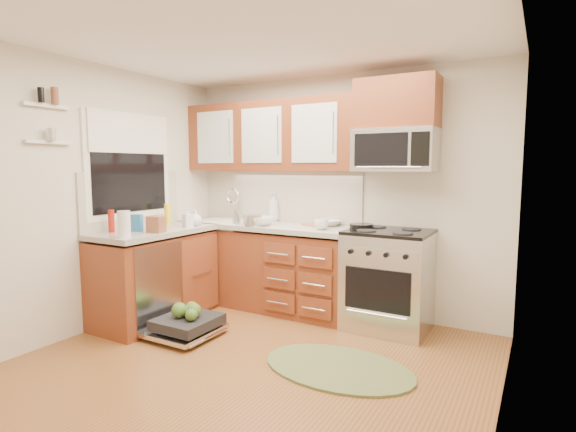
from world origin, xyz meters
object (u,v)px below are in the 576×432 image
Objects in this scene: range at (388,280)px; skillet at (361,226)px; paper_towel_roll at (124,224)px; cup at (321,224)px; dishwasher at (185,326)px; stock_pot at (253,220)px; rug at (338,368)px; bowl_b at (260,221)px; bowl_a at (328,223)px; cutting_board at (316,225)px; sink at (225,232)px; upper_cabinets at (270,137)px; microwave at (395,150)px.

skillet is (-0.28, 0.00, 0.50)m from range.
range is at bearing 36.46° from paper_towel_roll.
skillet is 1.66× the size of cup.
stock_pot is at bearing 81.58° from dishwasher.
rug is 5.90× the size of stock_pot.
bowl_b reaches higher than rug.
bowl_a is at bearing 52.57° from paper_towel_roll.
skillet is 0.39m from cup.
paper_towel_roll is (-1.10, -1.55, 0.11)m from cutting_board.
bowl_b reaches higher than sink.
bowl_a reaches higher than range.
skillet is 1.09m from bowl_b.
range is 1.53× the size of sink.
stock_pot is 0.76m from cup.
cup reaches higher than range.
upper_cabinets reaches higher than skillet.
dishwasher is 1.61m from cup.
cutting_board is (0.57, 0.33, -0.05)m from stock_pot.
cutting_board is at bearing 127.34° from cup.
range is 3.27× the size of bowl_b.
cup is at bearing -169.54° from range.
paper_towel_roll reaches higher than range.
microwave reaches higher than bowl_a.
skillet is at bearing 18.68° from cup.
bowl_b is at bearing -153.12° from cutting_board.
upper_cabinets is 1.86m from paper_towel_roll.
skillet is 0.78× the size of bowl_b.
rug is 4.11× the size of bowl_b.
bowl_b reaches higher than range.
sink is at bearing 150.96° from rug.
rug is (-0.06, -1.05, -0.46)m from range.
cup is at bearing 45.50° from paper_towel_roll.
rug is at bearing 3.13° from dishwasher.
upper_cabinets is 1.42m from microwave.
rug is 5.03× the size of paper_towel_roll.
rug is 8.73× the size of cup.
rug is at bearing -56.57° from cutting_board.
cutting_board is (-0.77, 1.17, 0.92)m from rug.
skillet is 1.12× the size of stock_pot.
skillet is at bearing -7.11° from upper_cabinets.
rug is 4.44× the size of cutting_board.
stock_pot reaches higher than cutting_board.
dishwasher is (-1.54, -1.25, -1.60)m from microwave.
cutting_board is at bearing 168.17° from skillet.
microwave is at bearing 90.00° from range.
upper_cabinets reaches higher than stock_pot.
stock_pot is at bearing -20.81° from sink.
stock_pot is 0.08m from bowl_b.
stock_pot reaches higher than skillet.
bowl_a is at bearing 22.61° from cutting_board.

